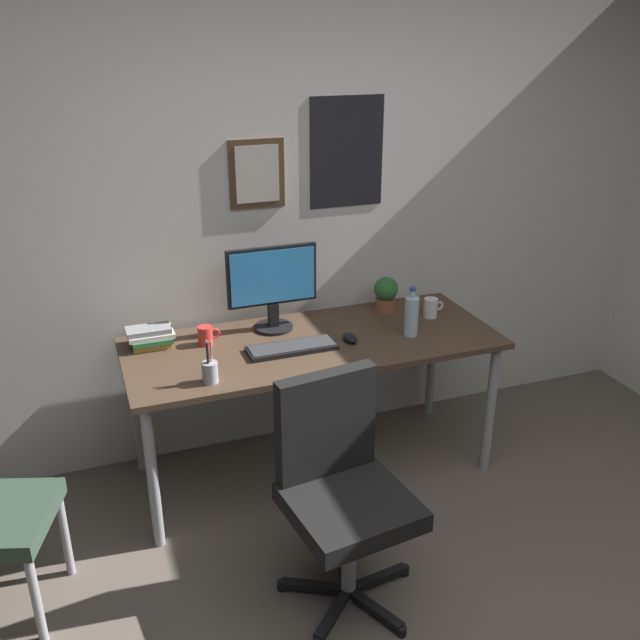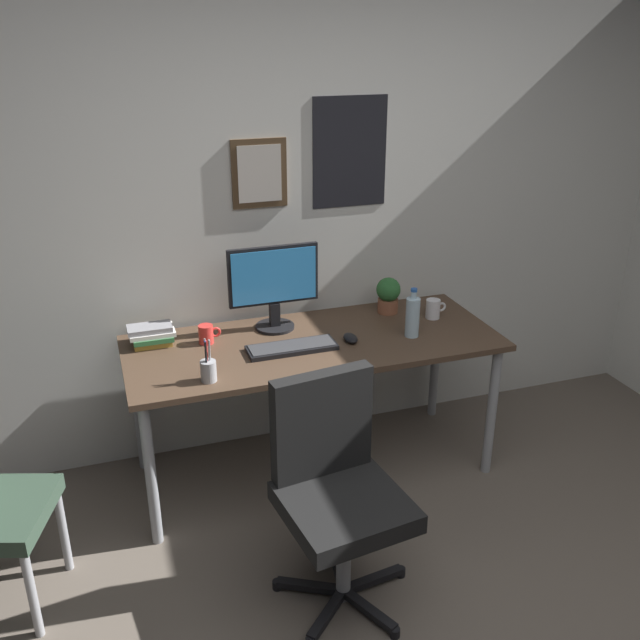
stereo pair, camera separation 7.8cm
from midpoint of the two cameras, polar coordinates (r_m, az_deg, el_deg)
wall_back at (r=3.69m, az=-1.75°, el=9.13°), size 4.40×0.10×2.60m
desk at (r=3.46m, az=-1.22°, el=-2.77°), size 1.84×0.74×0.75m
office_chair at (r=2.82m, az=0.86°, el=-13.05°), size 0.57×0.57×0.95m
monitor at (r=3.49m, az=-4.56°, el=2.93°), size 0.46×0.20×0.43m
keyboard at (r=3.33m, az=-2.99°, el=-2.29°), size 0.43×0.15×0.03m
computer_mouse at (r=3.42m, az=1.82°, el=-1.47°), size 0.06×0.11×0.04m
water_bottle at (r=3.48m, az=6.86°, el=0.37°), size 0.07×0.07×0.25m
coffee_mug_near at (r=3.73m, az=8.48°, el=1.00°), size 0.11×0.08×0.10m
coffee_mug_far at (r=3.42m, az=-9.97°, el=-1.25°), size 0.11×0.07×0.09m
potted_plant at (r=3.75m, az=4.81°, el=2.18°), size 0.13×0.13×0.20m
pen_cup at (r=3.06m, az=-9.72°, el=-4.14°), size 0.07×0.07×0.20m
book_stack_left at (r=3.46m, az=-14.34°, el=-1.30°), size 0.22×0.17×0.10m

